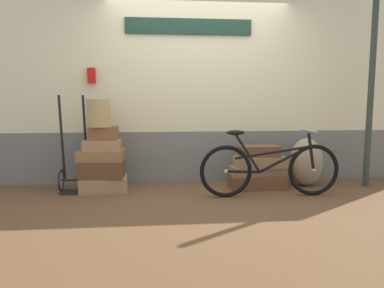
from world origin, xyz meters
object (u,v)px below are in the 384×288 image
object	(u,v)px
suitcase_6	(257,170)
wicker_basket	(99,113)
suitcase_1	(102,169)
bicycle	(270,169)
suitcase_2	(101,155)
suitcase_8	(259,151)
suitcase_3	(102,145)
suitcase_5	(257,181)
luggage_trolley	(75,169)
burlap_sack	(306,162)
suitcase_7	(260,162)
suitcase_0	(104,184)
suitcase_4	(103,133)

from	to	relation	value
suitcase_6	wicker_basket	bearing A→B (deg)	174.36
suitcase_1	bicycle	size ratio (longest dim) A/B	0.32
suitcase_2	suitcase_8	bearing A→B (deg)	2.75
suitcase_3	wicker_basket	xyz separation A→B (m)	(-0.03, -0.00, 0.40)
suitcase_5	luggage_trolley	xyz separation A→B (m)	(-2.38, 0.06, 0.20)
suitcase_2	bicycle	xyz separation A→B (m)	(2.06, -0.47, -0.13)
burlap_sack	bicycle	bearing A→B (deg)	-143.45
burlap_sack	bicycle	xyz separation A→B (m)	(-0.67, -0.50, 0.01)
suitcase_5	suitcase_7	bearing A→B (deg)	-1.24
suitcase_0	suitcase_1	xyz separation A→B (m)	(-0.01, -0.03, 0.20)
suitcase_3	suitcase_8	world-z (taller)	suitcase_3
suitcase_5	suitcase_4	bearing A→B (deg)	178.47
suitcase_0	suitcase_3	size ratio (longest dim) A/B	1.29
suitcase_0	suitcase_8	world-z (taller)	suitcase_8
burlap_sack	suitcase_7	bearing A→B (deg)	-174.87
wicker_basket	burlap_sack	world-z (taller)	wicker_basket
suitcase_1	suitcase_4	size ratio (longest dim) A/B	1.49
burlap_sack	suitcase_4	bearing A→B (deg)	-179.59
wicker_basket	bicycle	distance (m)	2.22
suitcase_3	suitcase_5	bearing A→B (deg)	-1.88
suitcase_0	suitcase_5	world-z (taller)	suitcase_0
suitcase_4	suitcase_6	bearing A→B (deg)	0.98
suitcase_5	burlap_sack	distance (m)	0.74
suitcase_0	suitcase_1	bearing A→B (deg)	-117.11
suitcase_2	suitcase_4	bearing A→B (deg)	9.10
suitcase_1	suitcase_5	distance (m)	2.03
suitcase_3	bicycle	distance (m)	2.10
suitcase_4	suitcase_0	bearing A→B (deg)	-121.06
suitcase_3	suitcase_0	bearing A→B (deg)	68.00
suitcase_0	suitcase_5	distance (m)	2.01
suitcase_0	suitcase_1	world-z (taller)	suitcase_1
suitcase_3	bicycle	xyz separation A→B (m)	(2.04, -0.45, -0.26)
luggage_trolley	suitcase_8	bearing A→B (deg)	-1.16
suitcase_7	wicker_basket	distance (m)	2.18
suitcase_0	luggage_trolley	bearing A→B (deg)	169.79
suitcase_6	suitcase_8	size ratio (longest dim) A/B	1.34
suitcase_2	suitcase_6	distance (m)	2.06
suitcase_3	suitcase_8	size ratio (longest dim) A/B	0.87
suitcase_4	bicycle	world-z (taller)	suitcase_4
suitcase_0	suitcase_4	bearing A→B (deg)	53.27
suitcase_7	wicker_basket	world-z (taller)	wicker_basket
suitcase_0	suitcase_3	distance (m)	0.51
suitcase_3	bicycle	bearing A→B (deg)	-13.97
suitcase_1	suitcase_7	distance (m)	2.06
suitcase_1	suitcase_2	xyz separation A→B (m)	(-0.01, 0.04, 0.17)
suitcase_8	luggage_trolley	size ratio (longest dim) A/B	0.43
suitcase_5	suitcase_8	bearing A→B (deg)	24.08
wicker_basket	luggage_trolley	bearing A→B (deg)	172.02
wicker_basket	luggage_trolley	world-z (taller)	luggage_trolley
suitcase_0	suitcase_2	xyz separation A→B (m)	(-0.03, 0.01, 0.37)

